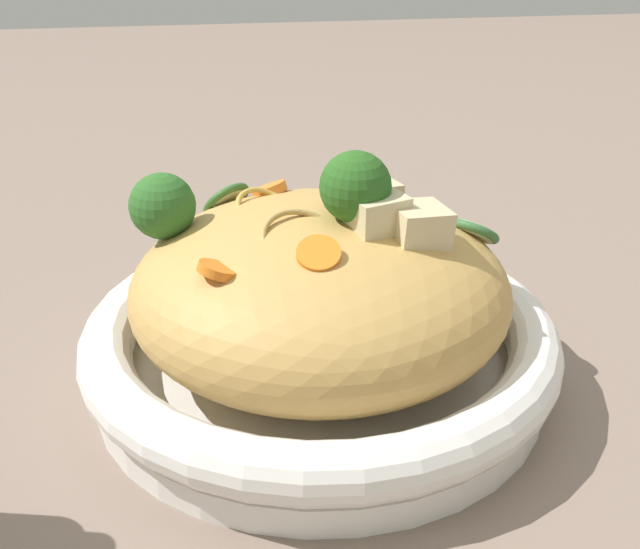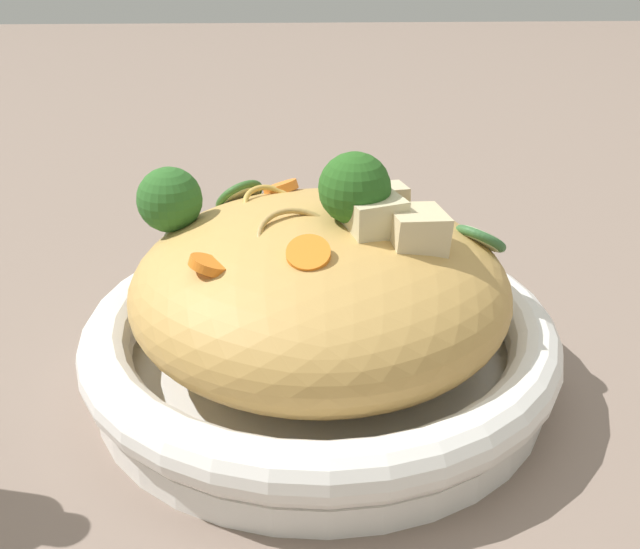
% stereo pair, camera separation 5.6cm
% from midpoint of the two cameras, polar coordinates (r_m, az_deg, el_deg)
% --- Properties ---
extents(ground_plane, '(3.00, 3.00, 0.00)m').
position_cam_midpoint_polar(ground_plane, '(0.60, -2.68, -7.41)').
color(ground_plane, '#7E6A5E').
extents(serving_bowl, '(0.34, 0.34, 0.06)m').
position_cam_midpoint_polar(serving_bowl, '(0.59, -2.74, -5.04)').
color(serving_bowl, white).
rests_on(serving_bowl, ground_plane).
extents(noodle_heap, '(0.26, 0.26, 0.12)m').
position_cam_midpoint_polar(noodle_heap, '(0.57, -2.85, -1.06)').
color(noodle_heap, tan).
rests_on(noodle_heap, serving_bowl).
extents(broccoli_florets, '(0.10, 0.18, 0.08)m').
position_cam_midpoint_polar(broccoli_florets, '(0.55, -6.13, 5.34)').
color(broccoli_florets, '#A0C078').
rests_on(broccoli_florets, serving_bowl).
extents(carrot_coins, '(0.16, 0.09, 0.02)m').
position_cam_midpoint_polar(carrot_coins, '(0.54, -6.28, 2.92)').
color(carrot_coins, orange).
rests_on(carrot_coins, serving_bowl).
extents(zucchini_slices, '(0.12, 0.22, 0.03)m').
position_cam_midpoint_polar(zucchini_slices, '(0.60, -0.92, 4.05)').
color(zucchini_slices, beige).
rests_on(zucchini_slices, serving_bowl).
extents(chicken_chunks, '(0.10, 0.07, 0.04)m').
position_cam_midpoint_polar(chicken_chunks, '(0.54, 2.07, 3.94)').
color(chicken_chunks, beige).
rests_on(chicken_chunks, serving_bowl).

